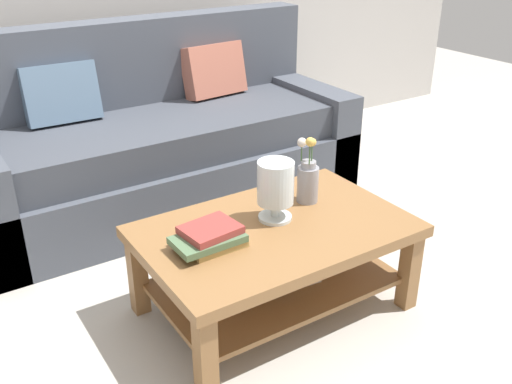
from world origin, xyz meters
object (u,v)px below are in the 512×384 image
object	(u,v)px
coffee_table	(276,250)
flower_pitcher	(308,179)
couch	(161,144)
book_stack_main	(210,237)
glass_hurricane_vase	(276,185)

from	to	relation	value
coffee_table	flower_pitcher	distance (m)	0.36
couch	coffee_table	size ratio (longest dim) A/B	2.00
coffee_table	flower_pitcher	bearing A→B (deg)	25.01
coffee_table	book_stack_main	bearing A→B (deg)	179.11
coffee_table	book_stack_main	size ratio (longest dim) A/B	4.02
couch	flower_pitcher	bearing A→B (deg)	-80.59
couch	coffee_table	bearing A→B (deg)	-92.63
coffee_table	couch	bearing A→B (deg)	87.37
couch	glass_hurricane_vase	size ratio (longest dim) A/B	8.56
coffee_table	book_stack_main	xyz separation A→B (m)	(-0.31, 0.00, 0.16)
coffee_table	flower_pitcher	world-z (taller)	flower_pitcher
couch	book_stack_main	bearing A→B (deg)	-106.05
flower_pitcher	couch	bearing A→B (deg)	99.41
book_stack_main	glass_hurricane_vase	size ratio (longest dim) A/B	1.07
couch	coffee_table	world-z (taller)	couch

